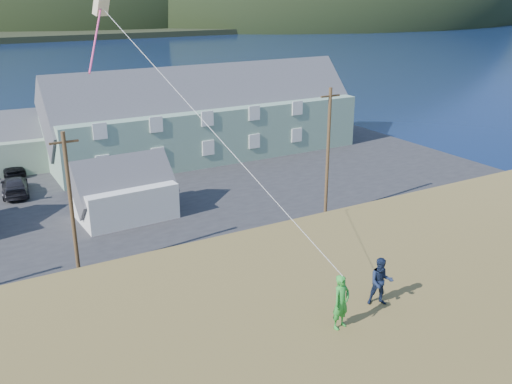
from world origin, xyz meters
TOP-DOWN VIEW (x-y plane):
  - ground at (0.00, 0.00)m, footprint 900.00×900.00m
  - grass_strip at (0.00, -2.00)m, footprint 110.00×8.00m
  - waterfront_lot at (0.00, 17.00)m, footprint 72.00×36.00m
  - far_hills at (35.59, 279.38)m, footprint 760.00×265.00m
  - lodge at (14.22, 21.38)m, footprint 31.34×8.81m
  - shed_white at (1.54, 8.87)m, footprint 7.34×5.01m
  - shed_palegreen_far at (-4.57, 26.14)m, footprint 10.41×6.38m
  - utility_poles at (-0.72, 1.50)m, footprint 30.14×0.24m
  - kite_flyer_green at (-0.83, -19.52)m, footprint 0.66×0.51m
  - kite_flyer_navy at (0.97, -19.12)m, footprint 0.92×0.86m
  - kite_rig at (-4.37, -11.00)m, footprint 2.40×4.73m

SIDE VIEW (x-z plane):
  - ground at x=0.00m, z-range 0.00..0.00m
  - grass_strip at x=0.00m, z-range 0.00..0.10m
  - waterfront_lot at x=0.00m, z-range 0.00..0.12m
  - far_hills at x=35.59m, z-range -69.50..73.50m
  - shed_white at x=1.54m, z-range -0.64..5.05m
  - shed_palegreen_far at x=-4.57m, z-range -0.79..5.96m
  - lodge at x=14.22m, z-range -1.26..9.76m
  - utility_poles at x=-0.72m, z-range -0.25..9.39m
  - kite_flyer_navy at x=0.97m, z-range 7.20..8.71m
  - kite_flyer_green at x=-0.83m, z-range 7.20..8.80m
  - kite_rig at x=-4.37m, z-range 9.47..21.21m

